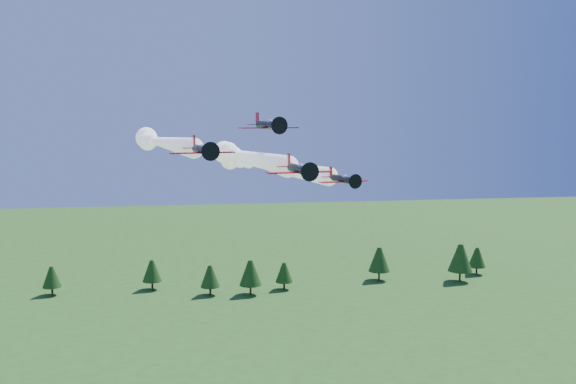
{
  "coord_description": "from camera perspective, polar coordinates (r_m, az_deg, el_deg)",
  "views": [
    {
      "loc": [
        -11.05,
        -78.52,
        51.21
      ],
      "look_at": [
        1.42,
        0.0,
        41.94
      ],
      "focal_mm": 40.0,
      "sensor_mm": 36.0,
      "label": 1
    }
  ],
  "objects": [
    {
      "name": "plane_lead",
      "position": [
        93.95,
        -3.86,
        3.22
      ],
      "size": [
        11.18,
        44.69,
        3.7
      ],
      "rotation": [
        0.0,
        0.0,
        0.14
      ],
      "color": "black",
      "rests_on": "ground"
    },
    {
      "name": "plane_left",
      "position": [
        100.17,
        -11.2,
        4.38
      ],
      "size": [
        14.47,
        44.5,
        3.7
      ],
      "rotation": [
        0.0,
        0.0,
        0.22
      ],
      "color": "black",
      "rests_on": "ground"
    },
    {
      "name": "plane_right",
      "position": [
        110.17,
        -2.27,
        2.46
      ],
      "size": [
        16.9,
        49.76,
        3.7
      ],
      "rotation": [
        0.0,
        0.0,
        0.26
      ],
      "color": "black",
      "rests_on": "ground"
    },
    {
      "name": "plane_slot",
      "position": [
        86.88,
        -1.82,
        5.96
      ],
      "size": [
        8.25,
        9.1,
        2.88
      ],
      "rotation": [
        0.0,
        0.0,
        0.24
      ],
      "color": "black",
      "rests_on": "ground"
    },
    {
      "name": "treeline",
      "position": [
        193.97,
        -3.46,
        -6.74
      ],
      "size": [
        170.48,
        20.69,
        11.85
      ],
      "color": "#382314",
      "rests_on": "ground"
    }
  ]
}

